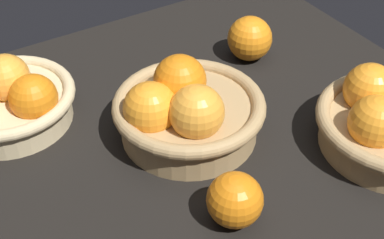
{
  "coord_description": "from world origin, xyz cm",
  "views": [
    {
      "loc": [
        32.69,
        53.84,
        58.05
      ],
      "look_at": [
        0.49,
        1.62,
        7.0
      ],
      "focal_mm": 52.5,
      "sensor_mm": 36.0,
      "label": 1
    }
  ],
  "objects_px": {
    "basket_center": "(187,111)",
    "basket_near_right": "(3,99)",
    "loose_orange_back_gap": "(250,38)",
    "loose_orange_front_gap": "(235,200)"
  },
  "relations": [
    {
      "from": "basket_center",
      "to": "loose_orange_back_gap",
      "type": "height_order",
      "value": "basket_center"
    },
    {
      "from": "loose_orange_front_gap",
      "to": "loose_orange_back_gap",
      "type": "distance_m",
      "value": 0.37
    },
    {
      "from": "loose_orange_front_gap",
      "to": "loose_orange_back_gap",
      "type": "bearing_deg",
      "value": -128.96
    },
    {
      "from": "basket_center",
      "to": "loose_orange_front_gap",
      "type": "bearing_deg",
      "value": 78.72
    },
    {
      "from": "loose_orange_back_gap",
      "to": "basket_center",
      "type": "bearing_deg",
      "value": 31.43
    },
    {
      "from": "basket_center",
      "to": "loose_orange_back_gap",
      "type": "relative_size",
      "value": 2.85
    },
    {
      "from": "loose_orange_front_gap",
      "to": "basket_near_right",
      "type": "bearing_deg",
      "value": -61.82
    },
    {
      "from": "basket_center",
      "to": "basket_near_right",
      "type": "xyz_separation_m",
      "value": [
        0.21,
        -0.17,
        -0.0
      ]
    },
    {
      "from": "basket_near_right",
      "to": "loose_orange_front_gap",
      "type": "relative_size",
      "value": 2.85
    },
    {
      "from": "basket_center",
      "to": "loose_orange_front_gap",
      "type": "relative_size",
      "value": 3.11
    }
  ]
}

